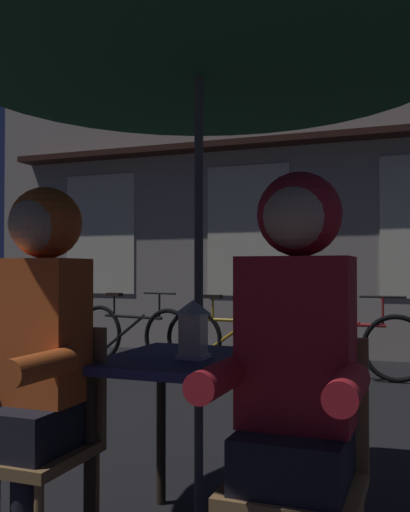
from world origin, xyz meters
name	(u,v)px	position (x,y,z in m)	size (l,w,h in m)	color
cafe_table	(199,382)	(0.00, 0.00, 0.64)	(0.72, 0.72, 0.74)	navy
patio_umbrella	(199,31)	(0.00, 0.00, 2.06)	(2.10, 2.10, 2.31)	#4C4C51
lantern	(193,328)	(-0.01, -0.05, 0.86)	(0.11, 0.11, 0.23)	white
chair_left	(41,432)	(-0.48, -0.37, 0.49)	(0.40, 0.40, 0.87)	olive
chair_right	(299,463)	(0.48, -0.37, 0.49)	(0.40, 0.40, 0.87)	olive
person_left_hooded	(32,337)	(-0.48, -0.43, 0.85)	(0.45, 0.56, 1.40)	black
person_right_hooded	(295,350)	(0.48, -0.43, 0.85)	(0.45, 0.56, 1.40)	black
shopfront_building	(336,114)	(-0.21, 5.40, 3.09)	(10.00, 0.93, 6.20)	#9E9389
bicycle_nearest	(132,334)	(-2.32, 3.83, 0.35)	(1.65, 0.41, 0.84)	black
bicycle_second	(237,339)	(-1.04, 3.80, 0.35)	(1.68, 0.10, 0.84)	black
bicycle_third	(342,344)	(0.07, 3.73, 0.35)	(1.68, 0.09, 0.84)	black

